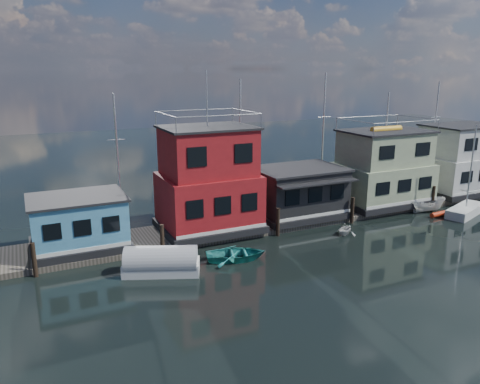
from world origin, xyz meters
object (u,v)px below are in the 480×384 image
houseboat_blue (79,223)px  red_kayak (443,213)px  tarp_runabout (161,263)px  motorboat (428,205)px  dinghy_white (345,229)px  houseboat_red (208,182)px  houseboat_white (461,160)px  day_sailer (466,210)px  houseboat_dark (298,192)px  houseboat_green (383,169)px  dinghy_teal (236,254)px

houseboat_blue → red_kayak: bearing=-8.6°
tarp_runabout → motorboat: (25.00, 2.48, -0.06)m
dinghy_white → houseboat_red: bearing=36.1°
houseboat_red → red_kayak: houseboat_red is taller
houseboat_white → day_sailer: bearing=-134.5°
motorboat → houseboat_dark: bearing=86.2°
houseboat_dark → houseboat_green: bearing=0.1°
houseboat_green → houseboat_white: 10.00m
houseboat_white → day_sailer: 7.86m
houseboat_green → motorboat: 5.00m
day_sailer → dinghy_teal: (-22.25, -0.49, -0.04)m
dinghy_white → dinghy_teal: 9.64m
dinghy_white → houseboat_green: bearing=-84.8°
houseboat_blue → red_kayak: 29.95m
houseboat_white → dinghy_teal: (-27.32, -5.65, -3.12)m
houseboat_green → houseboat_white: (10.00, -0.00, -0.01)m
houseboat_red → houseboat_blue: bearing=-180.0°
houseboat_green → tarp_runabout: houseboat_green is taller
houseboat_green → dinghy_white: size_ratio=4.51×
houseboat_dark → day_sailer: size_ratio=0.94×
houseboat_blue → houseboat_dark: (17.50, -0.02, 0.21)m
dinghy_white → motorboat: bearing=-107.4°
houseboat_red → motorboat: houseboat_red is taller
houseboat_red → dinghy_teal: size_ratio=2.97×
day_sailer → houseboat_white: bearing=25.4°
houseboat_red → houseboat_white: 27.01m
houseboat_red → dinghy_teal: houseboat_red is taller
tarp_runabout → houseboat_white: bearing=32.3°
dinghy_teal → tarp_runabout: bearing=105.1°
houseboat_green → dinghy_teal: 18.48m
houseboat_red → houseboat_white: houseboat_red is taller
houseboat_green → dinghy_teal: bearing=-161.9°
red_kayak → dinghy_teal: (-20.36, -1.16, 0.20)m
houseboat_blue → red_kayak: (29.54, -4.48, -1.99)m
houseboat_dark → dinghy_teal: bearing=-145.9°
houseboat_white → day_sailer: (-5.06, -5.16, -3.09)m
houseboat_blue → dinghy_teal: size_ratio=1.60×
day_sailer → dinghy_white: size_ratio=4.21×
red_kayak → houseboat_dark: bearing=155.6°
day_sailer → dinghy_teal: day_sailer is taller
houseboat_red → houseboat_dark: 8.18m
dinghy_white → motorboat: (10.33, 1.68, 0.15)m
houseboat_dark → red_kayak: size_ratio=2.52×
houseboat_white → motorboat: size_ratio=2.51×
dinghy_teal → houseboat_blue: bearing=74.1°
houseboat_red → motorboat: bearing=-9.0°
houseboat_dark → red_kayak: (12.04, -4.46, -2.20)m
houseboat_red → tarp_runabout: (-5.39, -5.60, -3.40)m
houseboat_green → dinghy_white: houseboat_green is taller
houseboat_dark → motorboat: houseboat_dark is taller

